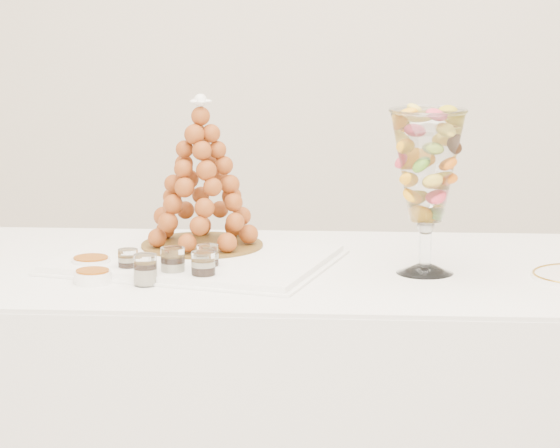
# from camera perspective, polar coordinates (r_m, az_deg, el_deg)

# --- Properties ---
(buffet_table) EXTENTS (2.19, 0.94, 0.82)m
(buffet_table) POSITION_cam_1_polar(r_m,az_deg,el_deg) (3.31, 2.15, -8.80)
(buffet_table) COLOR white
(buffet_table) RESTS_ON ground
(lace_tray) EXTENTS (0.71, 0.60, 0.02)m
(lace_tray) POSITION_cam_1_polar(r_m,az_deg,el_deg) (3.23, -3.69, -1.55)
(lace_tray) COLOR white
(lace_tray) RESTS_ON buffet_table
(macaron_vase) EXTENTS (0.18, 0.18, 0.39)m
(macaron_vase) POSITION_cam_1_polar(r_m,az_deg,el_deg) (3.11, 6.34, 2.40)
(macaron_vase) COLOR white
(macaron_vase) RESTS_ON buffet_table
(verrine_a) EXTENTS (0.06, 0.06, 0.06)m
(verrine_a) POSITION_cam_1_polar(r_m,az_deg,el_deg) (3.12, -6.56, -1.65)
(verrine_a) COLOR white
(verrine_a) RESTS_ON buffet_table
(verrine_b) EXTENTS (0.06, 0.06, 0.08)m
(verrine_b) POSITION_cam_1_polar(r_m,az_deg,el_deg) (3.07, -4.63, -1.71)
(verrine_b) COLOR white
(verrine_b) RESTS_ON buffet_table
(verrine_c) EXTENTS (0.05, 0.05, 0.07)m
(verrine_c) POSITION_cam_1_polar(r_m,az_deg,el_deg) (3.12, -3.13, -1.54)
(verrine_c) COLOR white
(verrine_c) RESTS_ON buffet_table
(verrine_d) EXTENTS (0.06, 0.06, 0.07)m
(verrine_d) POSITION_cam_1_polar(r_m,az_deg,el_deg) (3.03, -5.82, -1.97)
(verrine_d) COLOR white
(verrine_d) RESTS_ON buffet_table
(verrine_e) EXTENTS (0.07, 0.07, 0.07)m
(verrine_e) POSITION_cam_1_polar(r_m,az_deg,el_deg) (3.03, -3.32, -1.89)
(verrine_e) COLOR white
(verrine_e) RESTS_ON buffet_table
(ramekin_back) EXTENTS (0.09, 0.09, 0.03)m
(ramekin_back) POSITION_cam_1_polar(r_m,az_deg,el_deg) (3.19, -8.13, -1.73)
(ramekin_back) COLOR white
(ramekin_back) RESTS_ON buffet_table
(ramekin_front) EXTENTS (0.09, 0.09, 0.03)m
(ramekin_front) POSITION_cam_1_polar(r_m,az_deg,el_deg) (3.07, -8.06, -2.28)
(ramekin_front) COLOR white
(ramekin_front) RESTS_ON buffet_table
(croquembouche) EXTENTS (0.33, 0.33, 0.38)m
(croquembouche) POSITION_cam_1_polar(r_m,az_deg,el_deg) (3.30, -3.41, 2.20)
(croquembouche) COLOR brown
(croquembouche) RESTS_ON lace_tray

